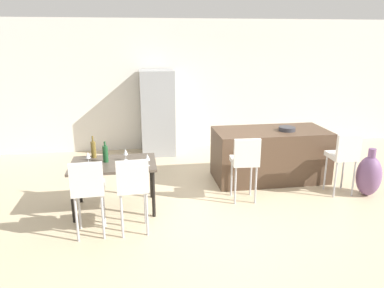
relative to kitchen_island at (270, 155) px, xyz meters
name	(u,v)px	position (x,y,z in m)	size (l,w,h in m)	color
ground_plane	(241,200)	(-0.76, -0.84, -0.46)	(10.00, 10.00, 0.00)	#C6B28E
back_wall	(205,85)	(-0.76, 2.30, 0.99)	(10.00, 0.12, 2.90)	silver
kitchen_island	(270,155)	(0.00, 0.00, 0.00)	(2.00, 0.94, 0.92)	#4C3828
bar_chair_left	(245,159)	(-0.73, -0.85, 0.24)	(0.43, 0.43, 1.05)	silver
bar_chair_middle	(344,154)	(0.92, -0.85, 0.24)	(0.40, 0.40, 1.05)	silver
dining_table	(114,168)	(-2.73, -0.83, 0.20)	(1.24, 0.78, 0.74)	#4C4238
dining_chair_near	(88,187)	(-3.00, -1.58, 0.24)	(0.41, 0.41, 1.05)	silver
dining_chair_far	(133,184)	(-2.44, -1.58, 0.24)	(0.42, 0.42, 1.05)	silver
wine_bottle_left	(105,154)	(-2.83, -0.77, 0.41)	(0.08, 0.08, 0.31)	#194723
wine_bottle_corner	(93,149)	(-3.03, -0.53, 0.41)	(0.08, 0.08, 0.34)	brown
wine_glass_middle	(125,152)	(-2.54, -0.74, 0.40)	(0.07, 0.07, 0.17)	silver
wine_glass_right	(147,157)	(-2.23, -1.03, 0.40)	(0.07, 0.07, 0.17)	silver
wine_glass_far	(88,155)	(-3.08, -0.81, 0.40)	(0.07, 0.07, 0.17)	silver
refrigerator	(157,113)	(-1.90, 1.86, 0.46)	(0.72, 0.68, 1.84)	#939699
fruit_bowl	(287,129)	(0.25, -0.09, 0.50)	(0.29, 0.29, 0.07)	#333338
floor_vase	(369,175)	(1.34, -0.94, -0.12)	(0.39, 0.39, 0.80)	#704C75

